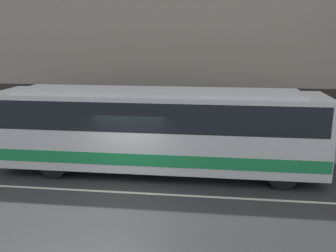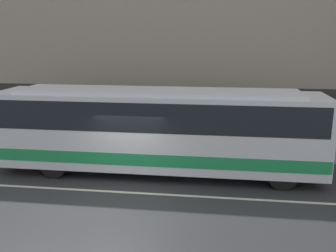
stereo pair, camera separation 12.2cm
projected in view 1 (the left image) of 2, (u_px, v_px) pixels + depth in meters
The scene contains 6 objects.
ground_plane at pixel (125, 193), 12.80m from camera, with size 60.00×60.00×0.00m, color #2D2D30.
sidewalk at pixel (151, 146), 17.90m from camera, with size 60.00×2.61×0.14m.
building_facade at pixel (155, 18), 17.88m from camera, with size 60.00×0.35×12.54m.
lane_stripe at pixel (125, 192), 12.80m from camera, with size 54.00×0.14×0.01m.
transit_bus at pixel (157, 127), 14.27m from camera, with size 12.37×2.49×3.26m.
pedestrian_waiting at pixel (139, 125), 18.44m from camera, with size 0.36×0.36×1.68m.
Camera 1 is at (2.96, -11.63, 5.23)m, focal length 40.00 mm.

